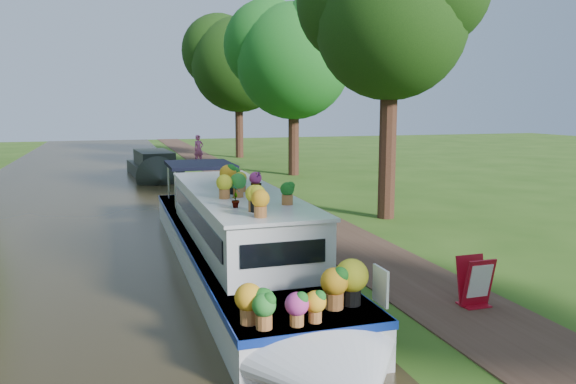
{
  "coord_description": "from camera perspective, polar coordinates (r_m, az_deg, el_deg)",
  "views": [
    {
      "loc": [
        -4.76,
        -13.4,
        3.67
      ],
      "look_at": [
        -0.13,
        1.28,
        1.3
      ],
      "focal_mm": 35.0,
      "sensor_mm": 36.0,
      "label": 1
    }
  ],
  "objects": [
    {
      "name": "ground",
      "position": [
        14.69,
        2.01,
        -5.72
      ],
      "size": [
        100.0,
        100.0,
        0.0
      ],
      "primitive_type": "plane",
      "color": "#2B4F13",
      "rests_on": "ground"
    },
    {
      "name": "canal_water",
      "position": [
        13.95,
        -22.11,
        -7.12
      ],
      "size": [
        10.0,
        100.0,
        0.02
      ],
      "primitive_type": "cube",
      "color": "black",
      "rests_on": "ground"
    },
    {
      "name": "towpath",
      "position": [
        15.12,
        6.32,
        -5.3
      ],
      "size": [
        2.2,
        100.0,
        0.03
      ],
      "primitive_type": "cube",
      "color": "#422B1F",
      "rests_on": "ground"
    },
    {
      "name": "plant_boat",
      "position": [
        12.25,
        -5.21,
        -4.58
      ],
      "size": [
        2.29,
        13.52,
        2.3
      ],
      "color": "silver",
      "rests_on": "canal_water"
    },
    {
      "name": "tree_near_overhang",
      "position": [
        18.78,
        10.31,
        17.59
      ],
      "size": [
        5.52,
        5.28,
        8.99
      ],
      "color": "#331A11",
      "rests_on": "ground"
    },
    {
      "name": "tree_near_mid",
      "position": [
        30.07,
        0.51,
        14.03
      ],
      "size": [
        6.9,
        6.6,
        9.4
      ],
      "color": "#331A11",
      "rests_on": "ground"
    },
    {
      "name": "tree_near_far",
      "position": [
        40.59,
        -5.12,
        13.49
      ],
      "size": [
        7.59,
        7.26,
        10.3
      ],
      "color": "#331A11",
      "rests_on": "ground"
    },
    {
      "name": "second_boat",
      "position": [
        29.68,
        -13.46,
        2.49
      ],
      "size": [
        2.51,
        7.23,
        1.37
      ],
      "rotation": [
        0.0,
        0.0,
        0.08
      ],
      "color": "black",
      "rests_on": "canal_water"
    },
    {
      "name": "sandwich_board",
      "position": [
        10.95,
        18.49,
        -8.86
      ],
      "size": [
        0.57,
        0.45,
        0.91
      ],
      "rotation": [
        0.0,
        0.0,
        0.01
      ],
      "color": "#A80C1B",
      "rests_on": "towpath"
    },
    {
      "name": "pedestrian_pink",
      "position": [
        36.04,
        -9.06,
        4.3
      ],
      "size": [
        0.78,
        0.65,
        1.83
      ],
      "primitive_type": "imported",
      "rotation": [
        0.0,
        0.0,
        0.38
      ],
      "color": "pink",
      "rests_on": "towpath"
    },
    {
      "name": "verge_plant",
      "position": [
        18.62,
        -3.7,
        -2.06
      ],
      "size": [
        0.42,
        0.39,
        0.37
      ],
      "primitive_type": "imported",
      "rotation": [
        0.0,
        0.0,
        -0.42
      ],
      "color": "#21611D",
      "rests_on": "ground"
    }
  ]
}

